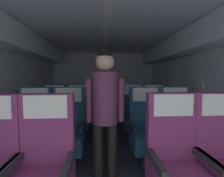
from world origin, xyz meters
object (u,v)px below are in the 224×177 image
(seat_c_right_aisle, at_px, (155,115))
(seat_b_left_window, at_px, (33,133))
(seat_b_right_window, at_px, (147,131))
(seat_b_left_aisle, at_px, (68,132))
(seat_c_left_window, at_px, (54,117))
(flight_attendant, at_px, (105,104))
(seat_c_right_window, at_px, (134,115))
(seat_a_left_aisle, at_px, (43,171))
(seat_a_right_window, at_px, (177,166))
(seat_b_right_aisle, at_px, (177,130))
(seat_c_left_aisle, at_px, (78,116))

(seat_c_right_aisle, bearing_deg, seat_b_left_window, -155.96)
(seat_b_right_window, bearing_deg, seat_b_left_aisle, 178.84)
(seat_c_left_window, relative_size, flight_attendant, 0.71)
(seat_b_left_window, distance_m, seat_b_left_aisle, 0.48)
(seat_c_right_window, bearing_deg, seat_b_left_window, -150.59)
(seat_a_left_aisle, distance_m, seat_a_right_window, 1.14)
(seat_a_left_aisle, xyz_separation_m, seat_c_left_window, (-0.46, 1.83, 0.00))
(seat_b_right_aisle, distance_m, seat_c_right_window, 1.03)
(seat_a_right_window, relative_size, seat_c_left_window, 1.00)
(seat_b_left_aisle, relative_size, seat_c_left_window, 1.00)
(seat_a_right_window, height_order, seat_c_left_aisle, same)
(seat_b_left_window, xyz_separation_m, seat_b_left_aisle, (0.48, -0.00, 0.00))
(seat_a_right_window, distance_m, seat_c_right_window, 1.84)
(seat_b_left_window, distance_m, seat_c_left_aisle, 1.03)
(seat_b_left_aisle, bearing_deg, seat_b_left_window, 179.42)
(seat_b_left_window, bearing_deg, seat_c_right_window, 29.41)
(seat_c_right_window, bearing_deg, seat_c_left_aisle, 179.57)
(seat_a_right_window, height_order, seat_b_left_aisle, same)
(seat_b_left_aisle, distance_m, seat_c_left_aisle, 0.92)
(seat_a_left_aisle, height_order, seat_c_right_aisle, same)
(seat_c_left_window, xyz_separation_m, seat_c_right_aisle, (2.04, 0.02, 0.00))
(seat_c_left_window, bearing_deg, flight_attendant, -54.19)
(seat_c_right_window, height_order, flight_attendant, flight_attendant)
(seat_a_left_aisle, bearing_deg, flight_attendant, 42.21)
(seat_c_left_aisle, xyz_separation_m, flight_attendant, (0.52, -1.38, 0.47))
(seat_b_right_aisle, distance_m, flight_attendant, 1.26)
(seat_b_left_window, height_order, seat_c_left_aisle, same)
(seat_b_right_window, bearing_deg, flight_attendant, -144.28)
(seat_b_left_aisle, xyz_separation_m, seat_c_left_window, (-0.47, 0.90, 0.00))
(seat_c_right_window, bearing_deg, flight_attendant, -114.13)
(seat_b_right_aisle, bearing_deg, seat_c_left_aisle, 149.82)
(seat_c_right_aisle, bearing_deg, seat_c_left_aisle, -179.96)
(seat_a_right_window, xyz_separation_m, seat_c_left_window, (-1.60, 1.83, 0.00))
(seat_a_left_aisle, height_order, seat_b_right_window, same)
(seat_a_right_window, bearing_deg, seat_c_left_aisle, 121.58)
(seat_a_right_window, xyz_separation_m, seat_b_left_aisle, (-1.13, 0.93, 0.00))
(seat_c_right_aisle, relative_size, flight_attendant, 0.71)
(seat_c_right_window, bearing_deg, seat_c_left_window, -179.60)
(seat_a_left_aisle, relative_size, seat_b_left_window, 1.00)
(flight_attendant, bearing_deg, seat_c_left_window, -72.69)
(seat_b_left_aisle, distance_m, seat_c_left_window, 1.01)
(seat_b_left_aisle, relative_size, seat_c_right_aisle, 1.00)
(seat_b_left_window, bearing_deg, seat_c_right_aisle, 24.04)
(seat_a_left_aisle, distance_m, seat_c_left_window, 1.89)
(seat_b_right_aisle, bearing_deg, flight_attendant, -157.10)
(seat_b_left_window, height_order, seat_c_right_window, same)
(seat_a_left_aisle, xyz_separation_m, flight_attendant, (0.52, 0.47, 0.47))
(seat_b_right_window, xyz_separation_m, seat_c_left_window, (-1.59, 0.92, 0.00))
(seat_a_left_aisle, xyz_separation_m, seat_c_right_aisle, (1.58, 1.85, 0.00))
(seat_a_right_window, xyz_separation_m, seat_b_left_window, (-1.61, 0.93, 0.00))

